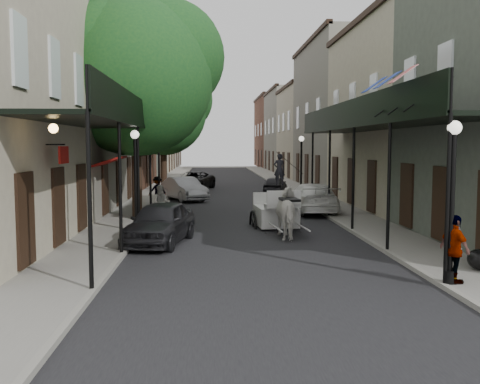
{
  "coord_description": "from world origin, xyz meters",
  "views": [
    {
      "loc": [
        -1.38,
        -13.73,
        3.28
      ],
      "look_at": [
        -0.29,
        5.39,
        1.6
      ],
      "focal_mm": 40.0,
      "sensor_mm": 36.0,
      "label": 1
    }
  ],
  "objects": [
    {
      "name": "ground",
      "position": [
        0.0,
        0.0,
        0.0
      ],
      "size": [
        140.0,
        140.0,
        0.0
      ],
      "primitive_type": "plane",
      "color": "gray",
      "rests_on": "ground"
    },
    {
      "name": "road",
      "position": [
        0.0,
        20.0,
        0.01
      ],
      "size": [
        8.0,
        90.0,
        0.01
      ],
      "primitive_type": "cube",
      "color": "black",
      "rests_on": "ground"
    },
    {
      "name": "sidewalk_left",
      "position": [
        -5.0,
        20.0,
        0.06
      ],
      "size": [
        2.2,
        90.0,
        0.12
      ],
      "primitive_type": "cube",
      "color": "gray",
      "rests_on": "ground"
    },
    {
      "name": "sidewalk_right",
      "position": [
        5.0,
        20.0,
        0.06
      ],
      "size": [
        2.2,
        90.0,
        0.12
      ],
      "primitive_type": "cube",
      "color": "gray",
      "rests_on": "ground"
    },
    {
      "name": "building_row_left",
      "position": [
        -8.6,
        30.0,
        5.25
      ],
      "size": [
        5.0,
        80.0,
        10.5
      ],
      "primitive_type": "cube",
      "color": "#B5AD91",
      "rests_on": "ground"
    },
    {
      "name": "building_row_right",
      "position": [
        8.6,
        30.0,
        5.25
      ],
      "size": [
        5.0,
        80.0,
        10.5
      ],
      "primitive_type": "cube",
      "color": "slate",
      "rests_on": "ground"
    },
    {
      "name": "gallery_left",
      "position": [
        -4.79,
        6.98,
        4.05
      ],
      "size": [
        2.2,
        18.05,
        4.88
      ],
      "color": "black",
      "rests_on": "sidewalk_left"
    },
    {
      "name": "gallery_right",
      "position": [
        4.79,
        6.98,
        4.05
      ],
      "size": [
        2.2,
        18.05,
        4.88
      ],
      "color": "black",
      "rests_on": "sidewalk_right"
    },
    {
      "name": "tree_near",
      "position": [
        -4.2,
        10.18,
        6.49
      ],
      "size": [
        7.31,
        6.8,
        9.63
      ],
      "color": "#382619",
      "rests_on": "sidewalk_left"
    },
    {
      "name": "tree_far",
      "position": [
        -4.25,
        24.18,
        5.84
      ],
      "size": [
        6.45,
        6.0,
        8.61
      ],
      "color": "#382619",
      "rests_on": "sidewalk_left"
    },
    {
      "name": "lamppost_right_near",
      "position": [
        4.1,
        -2.0,
        2.05
      ],
      "size": [
        0.32,
        0.32,
        3.71
      ],
      "color": "black",
      "rests_on": "sidewalk_right"
    },
    {
      "name": "lamppost_left",
      "position": [
        -4.1,
        6.0,
        2.05
      ],
      "size": [
        0.32,
        0.32,
        3.71
      ],
      "color": "black",
      "rests_on": "sidewalk_left"
    },
    {
      "name": "lamppost_right_far",
      "position": [
        4.1,
        18.0,
        2.05
      ],
      "size": [
        0.32,
        0.32,
        3.71
      ],
      "color": "black",
      "rests_on": "sidewalk_right"
    },
    {
      "name": "horse",
      "position": [
        1.46,
        4.95,
        0.89
      ],
      "size": [
        1.15,
        2.19,
        1.78
      ],
      "primitive_type": "imported",
      "rotation": [
        0.0,
        0.0,
        3.23
      ],
      "color": "silver",
      "rests_on": "ground"
    },
    {
      "name": "carriage",
      "position": [
        1.21,
        7.72,
        1.16
      ],
      "size": [
        1.99,
        2.75,
        2.98
      ],
      "rotation": [
        0.0,
        0.0,
        0.09
      ],
      "color": "black",
      "rests_on": "ground"
    },
    {
      "name": "pedestrian_walking",
      "position": [
        -3.5,
        9.58,
        0.78
      ],
      "size": [
        0.78,
        0.62,
        1.56
      ],
      "primitive_type": "imported",
      "rotation": [
        0.0,
        0.0,
        -0.04
      ],
      "color": "#AFAFA5",
      "rests_on": "ground"
    },
    {
      "name": "pedestrian_sidewalk_left",
      "position": [
        -4.2,
        15.11,
        0.86
      ],
      "size": [
        1.1,
        0.88,
        1.49
      ],
      "primitive_type": "imported",
      "rotation": [
        0.0,
        0.0,
        3.54
      ],
      "color": "gray",
      "rests_on": "sidewalk_left"
    },
    {
      "name": "pedestrian_sidewalk_right",
      "position": [
        4.2,
        -2.0,
        0.91
      ],
      "size": [
        0.61,
        0.99,
        1.58
      ],
      "primitive_type": "imported",
      "rotation": [
        0.0,
        0.0,
        1.83
      ],
      "color": "gray",
      "rests_on": "sidewalk_right"
    },
    {
      "name": "car_left_near",
      "position": [
        -3.04,
        4.0,
        0.71
      ],
      "size": [
        2.48,
        4.41,
        1.42
      ],
      "primitive_type": "imported",
      "rotation": [
        0.0,
        0.0,
        -0.2
      ],
      "color": "black",
      "rests_on": "ground"
    },
    {
      "name": "car_left_mid",
      "position": [
        -2.9,
        18.1,
        0.69
      ],
      "size": [
        3.08,
        4.41,
        1.38
      ],
      "primitive_type": "imported",
      "rotation": [
        0.0,
        0.0,
        0.43
      ],
      "color": "#97979C",
      "rests_on": "ground"
    },
    {
      "name": "car_left_far",
      "position": [
        -2.6,
        26.04,
        0.66
      ],
      "size": [
        3.55,
        5.23,
        1.33
      ],
      "primitive_type": "imported",
      "rotation": [
        0.0,
        0.0,
        -0.31
      ],
      "color": "black",
      "rests_on": "ground"
    },
    {
      "name": "car_right_near",
      "position": [
        3.6,
        11.89,
        0.72
      ],
      "size": [
        2.17,
        5.04,
        1.45
      ],
      "primitive_type": "imported",
      "rotation": [
        0.0,
        0.0,
        3.11
      ],
      "color": "white",
      "rests_on": "ground"
    },
    {
      "name": "car_right_far",
      "position": [
        3.09,
        22.42,
        0.59
      ],
      "size": [
        2.19,
        3.7,
        1.18
      ],
      "primitive_type": "imported",
      "rotation": [
        0.0,
        0.0,
        2.9
      ],
      "color": "black",
      "rests_on": "ground"
    }
  ]
}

